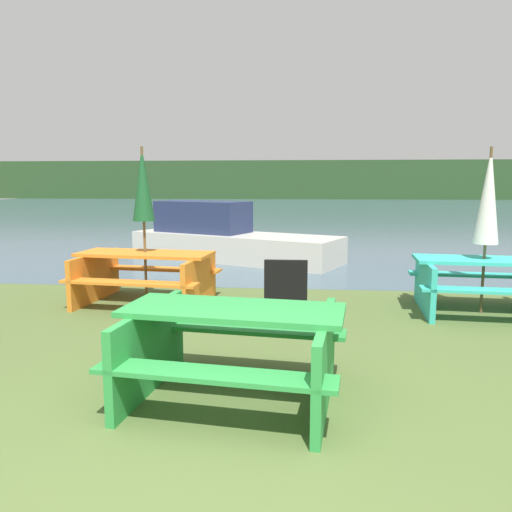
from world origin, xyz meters
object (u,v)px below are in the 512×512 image
object	(u,v)px
umbrella_darkgreen	(143,185)
boat	(226,238)
picnic_table_teal	(483,280)
picnic_table_green	(233,344)
umbrella_white	(488,197)
signboard	(286,289)
picnic_table_orange	(146,272)

from	to	relation	value
umbrella_darkgreen	boat	distance (m)	4.45
picnic_table_teal	boat	world-z (taller)	boat
umbrella_darkgreen	boat	xyz separation A→B (m)	(0.53, 4.25, -1.22)
picnic_table_green	umbrella_white	world-z (taller)	umbrella_white
umbrella_white	signboard	bearing A→B (deg)	-169.72
umbrella_darkgreen	signboard	xyz separation A→B (m)	(2.02, -0.60, -1.31)
signboard	umbrella_darkgreen	bearing A→B (deg)	163.45
boat	signboard	size ratio (longest dim) A/B	6.60
picnic_table_orange	umbrella_white	world-z (taller)	umbrella_white
picnic_table_teal	signboard	distance (m)	2.64
picnic_table_teal	signboard	world-z (taller)	signboard
umbrella_darkgreen	umbrella_white	world-z (taller)	umbrella_darkgreen
picnic_table_teal	signboard	bearing A→B (deg)	-169.72
picnic_table_green	umbrella_white	bearing A→B (deg)	44.90
picnic_table_teal	signboard	xyz separation A→B (m)	(-2.60, -0.47, -0.07)
umbrella_white	boat	bearing A→B (deg)	133.05
umbrella_white	picnic_table_orange	bearing A→B (deg)	178.39
umbrella_darkgreen	signboard	world-z (taller)	umbrella_darkgreen
picnic_table_teal	umbrella_darkgreen	distance (m)	4.78
picnic_table_green	picnic_table_teal	distance (m)	4.15
umbrella_white	boat	xyz separation A→B (m)	(-4.09, 4.38, -1.07)
picnic_table_orange	signboard	xyz separation A→B (m)	(2.02, -0.60, -0.08)
picnic_table_orange	signboard	bearing A→B (deg)	-16.55
picnic_table_orange	umbrella_darkgreen	xyz separation A→B (m)	(-0.00, 0.00, 1.23)
umbrella_darkgreen	picnic_table_teal	bearing A→B (deg)	-1.61
picnic_table_green	picnic_table_orange	size ratio (longest dim) A/B	0.93
picnic_table_green	signboard	bearing A→B (deg)	82.00
picnic_table_green	picnic_table_orange	bearing A→B (deg)	118.69
picnic_table_green	signboard	size ratio (longest dim) A/B	2.52
umbrella_white	signboard	world-z (taller)	umbrella_white
picnic_table_green	boat	bearing A→B (deg)	98.93
picnic_table_green	signboard	distance (m)	2.49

